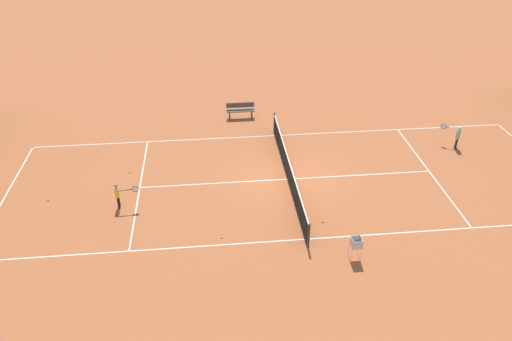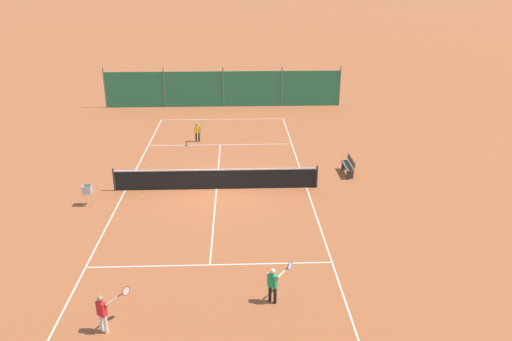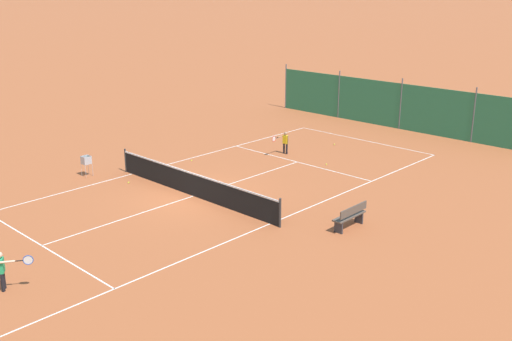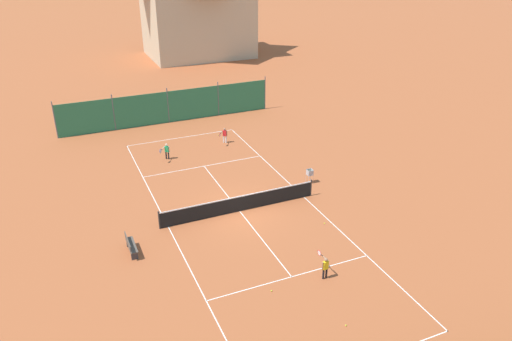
# 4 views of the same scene
# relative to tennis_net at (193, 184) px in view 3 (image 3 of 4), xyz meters

# --- Properties ---
(ground_plane) EXTENTS (600.00, 600.00, 0.00)m
(ground_plane) POSITION_rel_tennis_net_xyz_m (0.00, 0.00, -0.50)
(ground_plane) COLOR #A8542D
(court_line_markings) EXTENTS (8.25, 23.85, 0.01)m
(court_line_markings) POSITION_rel_tennis_net_xyz_m (0.00, 0.00, -0.50)
(court_line_markings) COLOR white
(court_line_markings) RESTS_ON ground
(tennis_net) EXTENTS (9.18, 0.08, 1.06)m
(tennis_net) POSITION_rel_tennis_net_xyz_m (0.00, 0.00, 0.00)
(tennis_net) COLOR #2D2D2D
(tennis_net) RESTS_ON ground
(windscreen_fence_near) EXTENTS (17.28, 0.08, 2.90)m
(windscreen_fence_near) POSITION_rel_tennis_net_xyz_m (-0.00, -15.50, 0.81)
(windscreen_fence_near) COLOR #2D754C
(windscreen_fence_near) RESTS_ON ground
(player_near_baseline) EXTENTS (0.81, 0.78, 1.14)m
(player_near_baseline) POSITION_rel_tennis_net_xyz_m (-1.98, 8.47, 0.17)
(player_near_baseline) COLOR black
(player_near_baseline) RESTS_ON ground
(player_far_service) EXTENTS (0.38, 0.96, 1.11)m
(player_far_service) POSITION_rel_tennis_net_xyz_m (1.34, -7.02, 0.15)
(player_far_service) COLOR black
(player_far_service) RESTS_ON ground
(tennis_ball_alley_right) EXTENTS (0.07, 0.07, 0.07)m
(tennis_ball_alley_right) POSITION_rel_tennis_net_xyz_m (3.16, 0.85, -0.47)
(tennis_ball_alley_right) COLOR #CCE033
(tennis_ball_alley_right) RESTS_ON ground
(tennis_ball_by_net_right) EXTENTS (0.07, 0.07, 0.07)m
(tennis_ball_by_net_right) POSITION_rel_tennis_net_xyz_m (0.56, -10.05, -0.47)
(tennis_ball_by_net_right) COLOR #CCE033
(tennis_ball_by_net_right) RESTS_ON ground
(tennis_ball_far_corner) EXTENTS (0.07, 0.07, 0.07)m
(tennis_ball_far_corner) POSITION_rel_tennis_net_xyz_m (-1.28, -6.95, -0.47)
(tennis_ball_far_corner) COLOR #CCE033
(tennis_ball_far_corner) RESTS_ON ground
(tennis_ball_near_corner) EXTENTS (0.07, 0.07, 0.07)m
(tennis_ball_near_corner) POSITION_rel_tennis_net_xyz_m (3.70, -3.07, -0.47)
(tennis_ball_near_corner) COLOR #CCE033
(tennis_ball_near_corner) RESTS_ON ground
(ball_hopper) EXTENTS (0.36, 0.36, 0.89)m
(ball_hopper) POSITION_rel_tennis_net_xyz_m (5.30, 1.51, 0.15)
(ball_hopper) COLOR #B7B7BC
(ball_hopper) RESTS_ON ground
(courtside_bench) EXTENTS (0.36, 1.50, 0.84)m
(courtside_bench) POSITION_rel_tennis_net_xyz_m (-6.34, -1.59, -0.05)
(courtside_bench) COLOR #51473D
(courtside_bench) RESTS_ON ground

